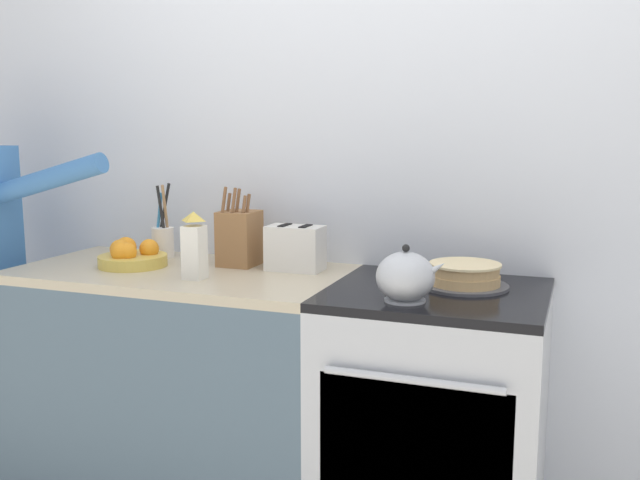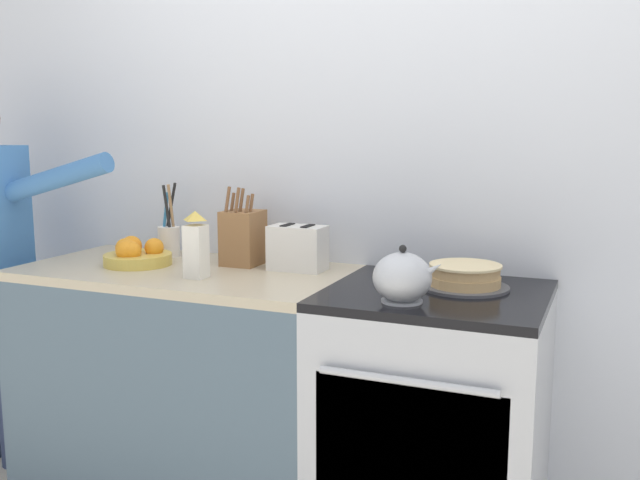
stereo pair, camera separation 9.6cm
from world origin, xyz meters
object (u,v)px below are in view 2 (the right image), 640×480
(fruit_bowl, at_px, (136,255))
(toaster, at_px, (298,248))
(utensil_crock, at_px, (169,238))
(knife_block, at_px, (243,237))
(tea_kettle, at_px, (403,278))
(layer_cake, at_px, (465,277))
(stove_range, at_px, (433,423))
(milk_carton, at_px, (196,246))

(fruit_bowl, xyz_separation_m, toaster, (0.63, 0.15, 0.04))
(utensil_crock, bearing_deg, knife_block, -6.17)
(knife_block, xyz_separation_m, utensil_crock, (-0.37, 0.04, -0.03))
(tea_kettle, relative_size, fruit_bowl, 0.85)
(layer_cake, xyz_separation_m, utensil_crock, (-1.26, 0.12, 0.04))
(stove_range, xyz_separation_m, fruit_bowl, (-1.19, -0.01, 0.50))
(fruit_bowl, bearing_deg, toaster, 13.58)
(tea_kettle, distance_m, utensil_crock, 1.18)
(utensil_crock, bearing_deg, tea_kettle, -18.93)
(stove_range, relative_size, milk_carton, 3.81)
(tea_kettle, bearing_deg, knife_block, 155.28)
(tea_kettle, xyz_separation_m, knife_block, (-0.75, 0.34, 0.03))
(knife_block, relative_size, fruit_bowl, 1.17)
(layer_cake, bearing_deg, knife_block, 174.70)
(toaster, bearing_deg, milk_carton, -135.49)
(tea_kettle, height_order, milk_carton, milk_carton)
(tea_kettle, relative_size, toaster, 1.00)
(utensil_crock, height_order, fruit_bowl, utensil_crock)
(layer_cake, xyz_separation_m, fruit_bowl, (-1.27, -0.08, 0.00))
(milk_carton, bearing_deg, layer_cake, 12.38)
(knife_block, bearing_deg, milk_carton, -96.77)
(tea_kettle, distance_m, toaster, 0.60)
(layer_cake, bearing_deg, stove_range, -137.14)
(tea_kettle, relative_size, utensil_crock, 0.73)
(layer_cake, relative_size, fruit_bowl, 1.12)
(stove_range, height_order, layer_cake, layer_cake)
(fruit_bowl, relative_size, toaster, 1.17)
(knife_block, relative_size, utensil_crock, 1.00)
(stove_range, xyz_separation_m, milk_carton, (-0.84, -0.13, 0.58))
(milk_carton, bearing_deg, tea_kettle, -4.35)
(knife_block, bearing_deg, toaster, -3.40)
(tea_kettle, distance_m, milk_carton, 0.78)
(toaster, relative_size, milk_carton, 0.93)
(stove_range, xyz_separation_m, utensil_crock, (-1.18, 0.20, 0.54))
(tea_kettle, height_order, fruit_bowl, tea_kettle)
(tea_kettle, bearing_deg, stove_range, 71.93)
(stove_range, height_order, toaster, toaster)
(layer_cake, distance_m, utensil_crock, 1.27)
(knife_block, height_order, toaster, knife_block)
(tea_kettle, xyz_separation_m, utensil_crock, (-1.12, 0.38, -0.00))
(knife_block, height_order, utensil_crock, knife_block)
(layer_cake, bearing_deg, fruit_bowl, -176.24)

